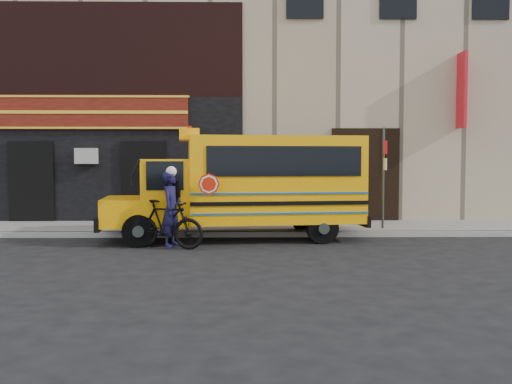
{
  "coord_description": "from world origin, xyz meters",
  "views": [
    {
      "loc": [
        0.12,
        -13.06,
        2.15
      ],
      "look_at": [
        0.37,
        1.85,
        1.29
      ],
      "focal_mm": 40.0,
      "sensor_mm": 36.0,
      "label": 1
    }
  ],
  "objects_px": {
    "sign_pole": "(384,175)",
    "cyclist": "(172,211)",
    "bicycle": "(166,224)",
    "school_bus": "(249,183)"
  },
  "relations": [
    {
      "from": "sign_pole",
      "to": "cyclist",
      "type": "height_order",
      "value": "sign_pole"
    },
    {
      "from": "sign_pole",
      "to": "bicycle",
      "type": "distance_m",
      "value": 6.54
    },
    {
      "from": "sign_pole",
      "to": "cyclist",
      "type": "xyz_separation_m",
      "value": [
        -5.75,
        -2.58,
        -0.78
      ]
    },
    {
      "from": "sign_pole",
      "to": "school_bus",
      "type": "bearing_deg",
      "value": -163.39
    },
    {
      "from": "school_bus",
      "to": "sign_pole",
      "type": "bearing_deg",
      "value": 16.61
    },
    {
      "from": "school_bus",
      "to": "cyclist",
      "type": "bearing_deg",
      "value": -142.71
    },
    {
      "from": "sign_pole",
      "to": "cyclist",
      "type": "relative_size",
      "value": 1.68
    },
    {
      "from": "school_bus",
      "to": "bicycle",
      "type": "height_order",
      "value": "school_bus"
    },
    {
      "from": "bicycle",
      "to": "school_bus",
      "type": "bearing_deg",
      "value": -34.37
    },
    {
      "from": "school_bus",
      "to": "bicycle",
      "type": "xyz_separation_m",
      "value": [
        -2.01,
        -1.49,
        -0.92
      ]
    }
  ]
}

